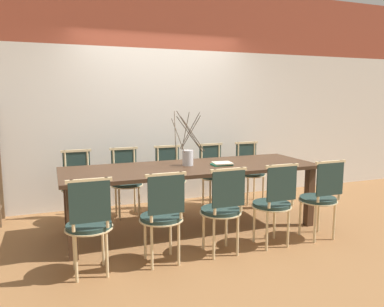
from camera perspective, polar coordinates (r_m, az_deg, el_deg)
ground_plane at (r=4.60m, az=0.00°, el=-11.38°), size 16.00×16.00×0.00m
wall_rear at (r=5.60m, az=-4.93°, el=8.83°), size 12.00×0.06×3.20m
dining_table at (r=4.42m, az=0.00°, el=-3.00°), size 2.99×1.00×0.77m
chair_near_leftend at (r=3.42m, az=-15.37°, el=-9.99°), size 0.42×0.42×0.90m
chair_near_left at (r=3.54m, az=-4.50°, el=-9.09°), size 0.42×0.42×0.90m
chair_near_center at (r=3.75m, az=4.69°, el=-8.07°), size 0.42×0.42×0.90m
chair_near_right at (r=4.03m, az=12.41°, el=-7.05°), size 0.42×0.42×0.90m
chair_near_rightend at (r=4.38m, az=19.06°, el=-6.07°), size 0.42×0.42×0.90m
chair_far_leftend at (r=4.97m, az=-16.97°, el=-4.27°), size 0.42×0.42×0.90m
chair_far_left at (r=5.05m, az=-10.01°, el=-3.84°), size 0.42×0.42×0.90m
chair_far_center at (r=5.19m, az=-3.37°, el=-3.38°), size 0.42×0.42×0.90m
chair_far_right at (r=5.42m, az=3.31°, el=-2.87°), size 0.42×0.42×0.90m
chair_far_rightend at (r=5.69m, az=8.81°, el=-2.42°), size 0.42×0.42×0.90m
vase_centerpiece at (r=4.42m, az=-0.66°, el=-0.37°), size 0.36×0.37×0.65m
book_stack at (r=4.48m, az=4.59°, el=-1.57°), size 0.26×0.22×0.03m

